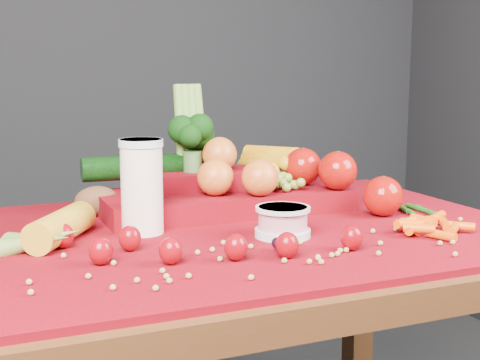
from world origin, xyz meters
name	(u,v)px	position (x,y,z in m)	size (l,w,h in m)	color
table	(244,281)	(0.00, 0.00, 0.66)	(1.10, 0.80, 0.75)	#3B230D
red_cloth	(244,230)	(0.00, 0.00, 0.76)	(1.05, 0.75, 0.01)	maroon
milk_glass	(142,183)	(-0.19, 0.03, 0.86)	(0.08, 0.08, 0.17)	white
yogurt_bowl	(283,221)	(0.04, -0.09, 0.79)	(0.10, 0.10, 0.06)	silver
strawberry_scatter	(185,239)	(-0.16, -0.13, 0.79)	(0.48, 0.28, 0.05)	#990909
dark_grape_cluster	(287,245)	(-0.01, -0.19, 0.78)	(0.06, 0.05, 0.03)	black
soybean_scatter	(292,251)	(0.00, -0.20, 0.77)	(0.84, 0.24, 0.01)	tan
corn_ear	(46,236)	(-0.37, -0.01, 0.78)	(0.25, 0.27, 0.06)	gold
potato	(97,201)	(-0.24, 0.21, 0.79)	(0.09, 0.07, 0.06)	#4F301A
baby_carrot_pile	(435,225)	(0.30, -0.18, 0.78)	(0.17, 0.17, 0.03)	#EB5108
green_bean_pile	(412,209)	(0.38, -0.01, 0.77)	(0.14, 0.12, 0.01)	#195B14
produce_mound	(236,182)	(0.05, 0.15, 0.82)	(0.60, 0.36, 0.27)	maroon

